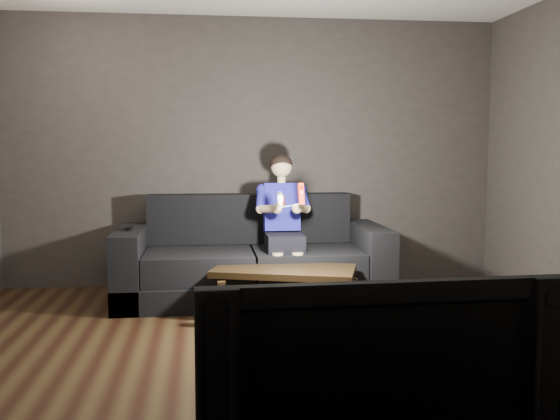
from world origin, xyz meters
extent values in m
plane|color=black|center=(0.00, 0.00, 0.00)|extent=(5.00, 5.00, 0.00)
cube|color=#373331|center=(0.00, 2.50, 1.35)|extent=(5.00, 0.04, 2.70)
cube|color=#373331|center=(0.00, -2.50, 1.35)|extent=(5.00, 0.04, 2.70)
cube|color=black|center=(-0.07, 1.80, 0.11)|extent=(2.45, 1.06, 0.21)
cube|color=black|center=(-0.56, 1.68, 0.34)|extent=(0.96, 0.75, 0.26)
cube|color=black|center=(0.42, 1.68, 0.34)|extent=(0.96, 0.75, 0.26)
cube|color=black|center=(-0.07, 2.20, 0.71)|extent=(1.96, 0.24, 0.48)
cube|color=black|center=(-1.18, 1.80, 0.33)|extent=(0.24, 1.06, 0.67)
cube|color=black|center=(1.03, 1.80, 0.33)|extent=(0.24, 1.06, 0.67)
cube|color=black|center=(0.20, 1.66, 0.54)|extent=(0.33, 0.42, 0.15)
cube|color=navy|center=(0.20, 1.88, 0.84)|extent=(0.33, 0.24, 0.46)
cube|color=yellow|center=(0.20, 1.79, 0.91)|extent=(0.10, 0.10, 0.11)
cube|color=red|center=(0.20, 1.78, 0.91)|extent=(0.07, 0.07, 0.07)
cylinder|color=beige|center=(0.20, 1.88, 1.09)|extent=(0.08, 0.08, 0.07)
sphere|color=beige|center=(0.20, 1.88, 1.22)|extent=(0.20, 0.20, 0.20)
ellipsoid|color=black|center=(0.20, 1.89, 1.24)|extent=(0.21, 0.21, 0.18)
cylinder|color=navy|center=(0.00, 1.81, 0.92)|extent=(0.09, 0.25, 0.21)
cylinder|color=navy|center=(0.41, 1.81, 0.92)|extent=(0.09, 0.25, 0.21)
cylinder|color=beige|center=(0.06, 1.63, 0.87)|extent=(0.15, 0.26, 0.11)
cylinder|color=beige|center=(0.36, 1.63, 0.87)|extent=(0.15, 0.26, 0.11)
sphere|color=beige|center=(0.12, 1.53, 0.86)|extent=(0.09, 0.09, 0.09)
sphere|color=beige|center=(0.30, 1.53, 0.86)|extent=(0.09, 0.09, 0.09)
cylinder|color=beige|center=(0.12, 1.44, 0.30)|extent=(0.10, 0.10, 0.37)
cylinder|color=beige|center=(0.29, 1.44, 0.30)|extent=(0.10, 0.10, 0.37)
cube|color=red|center=(0.30, 1.29, 1.01)|extent=(0.06, 0.07, 0.18)
cube|color=#6C0E00|center=(0.30, 1.27, 1.06)|extent=(0.03, 0.01, 0.03)
cylinder|color=white|center=(0.30, 1.27, 1.00)|extent=(0.02, 0.01, 0.02)
ellipsoid|color=white|center=(0.12, 1.30, 0.97)|extent=(0.06, 0.09, 0.14)
cylinder|color=black|center=(0.12, 1.27, 1.02)|extent=(0.02, 0.01, 0.02)
cube|color=black|center=(-1.18, 1.74, 0.68)|extent=(0.05, 0.17, 0.03)
cube|color=black|center=(-1.18, 1.79, 0.70)|extent=(0.02, 0.02, 0.00)
cube|color=black|center=(0.14, 1.14, 0.39)|extent=(1.26, 0.89, 0.05)
cube|color=black|center=(-0.38, 0.90, 0.18)|extent=(0.06, 0.06, 0.36)
cube|color=black|center=(0.66, 0.90, 0.18)|extent=(0.06, 0.06, 0.36)
cube|color=black|center=(-0.38, 1.37, 0.18)|extent=(0.06, 0.06, 0.36)
cube|color=black|center=(0.66, 1.37, 0.18)|extent=(0.06, 0.06, 0.36)
imported|color=black|center=(-0.05, -2.27, 0.78)|extent=(0.98, 0.16, 0.56)
camera|label=1|loc=(-0.50, -3.85, 1.39)|focal=40.00mm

